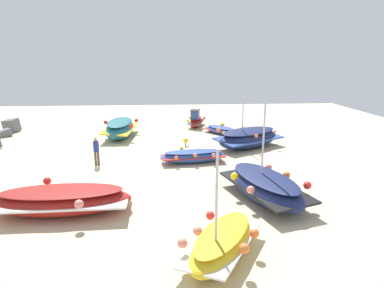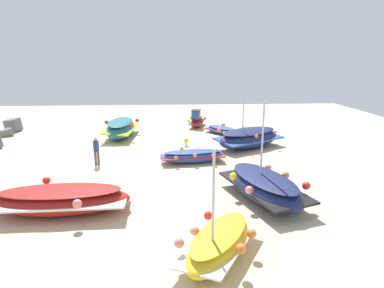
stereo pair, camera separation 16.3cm
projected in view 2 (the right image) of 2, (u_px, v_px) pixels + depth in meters
ground_plane at (128, 162)px, 19.71m from camera, size 49.36×49.36×0.00m
fishing_boat_0 at (219, 242)px, 10.21m from camera, size 3.91×3.15×3.64m
fishing_boat_1 at (121, 128)px, 25.79m from camera, size 5.22×2.57×1.43m
fishing_boat_2 at (61, 199)px, 13.17m from camera, size 2.77×5.44×1.12m
fishing_boat_3 at (197, 121)px, 29.67m from camera, size 3.25×1.85×1.64m
fishing_boat_4 at (193, 156)px, 19.51m from camera, size 1.87×3.97×0.80m
fishing_boat_5 at (264, 186)px, 14.32m from camera, size 5.23×3.35×4.26m
fishing_boat_6 at (249, 138)px, 22.66m from camera, size 4.31×5.33×3.96m
fishing_boat_7 at (221, 130)px, 27.01m from camera, size 3.16×2.84×0.72m
person_walking at (96, 149)px, 18.90m from camera, size 0.32×0.32×1.65m
mooring_buoy_0 at (186, 141)px, 23.20m from camera, size 0.37×0.37×0.56m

